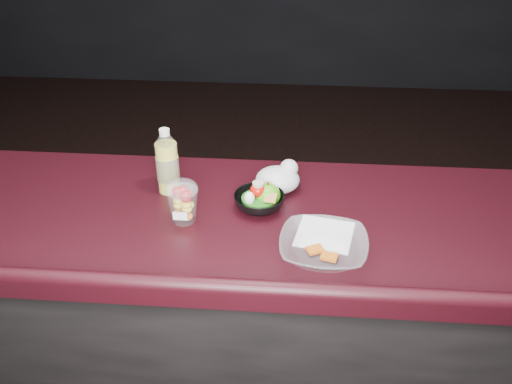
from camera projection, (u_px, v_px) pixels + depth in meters
counter at (227, 332)px, 2.04m from camera, size 4.06×0.71×1.02m
lemonade_bottle at (168, 166)px, 1.84m from camera, size 0.07×0.07×0.22m
fruit_cup at (183, 201)px, 1.70m from camera, size 0.10×0.10×0.14m
green_apple at (268, 195)px, 1.79m from camera, size 0.08×0.08×0.08m
plastic_bag at (279, 178)px, 1.86m from camera, size 0.14×0.12×0.11m
snack_bowl at (259, 200)px, 1.78m from camera, size 0.19×0.19×0.09m
takeout_bowl at (323, 248)px, 1.57m from camera, size 0.26×0.26×0.06m
paper_napkin at (325, 234)px, 1.67m from camera, size 0.19×0.19×0.00m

